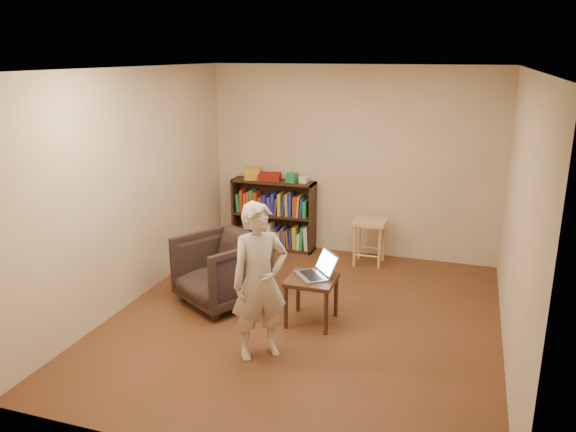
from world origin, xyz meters
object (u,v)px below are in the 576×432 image
(person, at_px, (260,281))
(side_table, at_px, (312,285))
(stool, at_px, (370,229))
(laptop, at_px, (317,271))
(armchair, at_px, (221,270))
(bookshelf, at_px, (274,218))

(person, bearing_deg, side_table, 29.58)
(stool, height_order, laptop, laptop)
(armchair, bearing_deg, side_table, 23.16)
(side_table, bearing_deg, laptop, 61.06)
(bookshelf, height_order, person, person)
(armchair, height_order, laptop, armchair)
(bookshelf, height_order, side_table, bookshelf)
(bookshelf, relative_size, armchair, 1.39)
(laptop, bearing_deg, person, -59.89)
(stool, xyz_separation_m, armchair, (-1.37, -1.74, -0.10))
(bookshelf, bearing_deg, laptop, -59.52)
(bookshelf, bearing_deg, armchair, -87.95)
(laptop, height_order, person, person)
(armchair, bearing_deg, person, -17.41)
(armchair, bearing_deg, stool, 82.94)
(bookshelf, relative_size, side_table, 2.39)
(bookshelf, xyz_separation_m, side_table, (1.17, -2.13, -0.02))
(person, bearing_deg, bookshelf, 66.04)
(laptop, bearing_deg, bookshelf, 170.69)
(bookshelf, xyz_separation_m, stool, (1.44, -0.23, 0.05))
(armchair, relative_size, side_table, 1.72)
(armchair, xyz_separation_m, side_table, (1.10, -0.15, 0.03))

